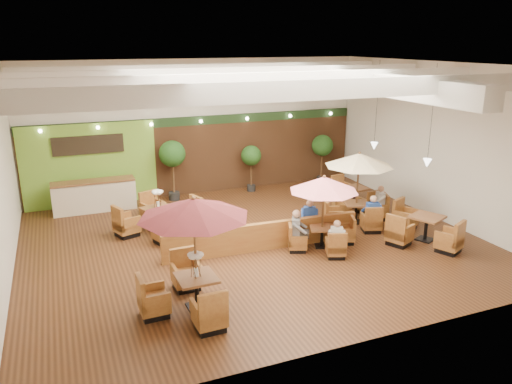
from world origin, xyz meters
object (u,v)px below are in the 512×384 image
diner_0 (336,234)px  diner_4 (379,199)px  table_3 (159,219)px  diner_3 (372,210)px  booth_divider (263,236)px  table_1 (323,198)px  topiary_2 (322,147)px  diner_2 (298,227)px  service_counter (94,196)px  table_4 (418,230)px  table_0 (191,230)px  topiary_1 (251,157)px  diner_1 (309,215)px  table_5 (354,197)px  table_2 (358,175)px  topiary_0 (172,156)px

diner_0 → diner_4: (3.11, 2.30, 0.02)m
table_3 → diner_3: table_3 is taller
booth_divider → table_1: 2.17m
topiary_2 → diner_2: (-4.42, -6.45, -0.85)m
service_counter → table_4: bearing=-37.0°
table_0 → topiary_1: size_ratio=1.43×
diner_1 → diner_3: size_ratio=0.98×
booth_divider → table_1: table_1 is taller
diner_0 → diner_1: (0.00, 1.69, 0.03)m
booth_divider → topiary_1: bearing=74.1°
booth_divider → diner_0: 2.23m
service_counter → table_5: (9.37, -3.21, -0.21)m
table_2 → diner_0: size_ratio=3.64×
table_3 → table_4: table_3 is taller
table_1 → topiary_2: 7.37m
table_5 → topiary_1: bearing=122.8°
topiary_2 → table_3: bearing=-157.9°
table_1 → table_2: (2.18, 1.46, 0.15)m
table_1 → table_4: 3.39m
booth_divider → topiary_0: bearing=105.3°
table_1 → table_5: size_ratio=0.91×
table_3 → diner_4: 7.75m
table_0 → diner_2: size_ratio=3.28×
booth_divider → table_3: bearing=136.5°
service_counter → table_4: service_counter is taller
diner_0 → diner_2: size_ratio=0.85×
diner_0 → topiary_2: bearing=90.3°
table_1 → topiary_1: (0.17, 6.45, -0.13)m
table_1 → table_2: bearing=55.1°
topiary_2 → diner_0: 8.17m
table_3 → table_2: bearing=-34.8°
diner_1 → table_5: bearing=-116.7°
booth_divider → diner_0: size_ratio=8.64×
table_5 → diner_1: (-3.12, -2.19, 0.39)m
table_2 → diner_1: 2.47m
table_0 → table_1: 5.14m
diner_2 → table_2: bearing=144.3°
booth_divider → table_1: bearing=-13.0°
table_3 → topiary_2: 8.72m
table_1 → diner_3: (2.18, 0.52, -0.83)m
table_0 → table_5: size_ratio=1.06×
booth_divider → table_2: bearing=16.0°
table_0 → topiary_2: bearing=44.3°
table_1 → topiary_1: table_1 is taller
table_2 → topiary_1: size_ratio=1.34×
table_5 → topiary_1: 4.64m
table_1 → table_2: table_2 is taller
topiary_0 → diner_3: bearing=-48.0°
service_counter → topiary_0: bearing=3.7°
topiary_0 → table_0: bearing=-99.9°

